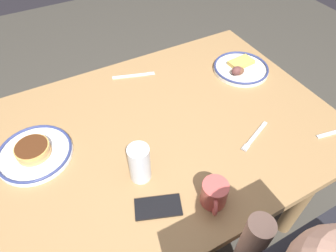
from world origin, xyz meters
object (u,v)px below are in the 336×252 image
(coffee_mug, at_px, (214,194))
(drinking_glass, at_px, (140,165))
(fork_near, at_px, (255,136))
(plate_center_pancakes, at_px, (240,68))
(plate_near_main, at_px, (34,152))
(cell_phone, at_px, (158,207))
(fork_far, at_px, (134,76))

(coffee_mug, distance_m, drinking_glass, 0.25)
(coffee_mug, distance_m, fork_near, 0.33)
(plate_center_pancakes, bearing_deg, drinking_glass, 25.36)
(plate_near_main, distance_m, coffee_mug, 0.64)
(fork_near, bearing_deg, coffee_mug, 27.03)
(fork_near, bearing_deg, drinking_glass, -5.70)
(plate_center_pancakes, xyz_separation_m, cell_phone, (0.65, 0.44, -0.01))
(coffee_mug, bearing_deg, fork_near, -152.97)
(plate_center_pancakes, height_order, drinking_glass, drinking_glass)
(plate_center_pancakes, xyz_separation_m, fork_far, (0.45, -0.20, -0.01))
(coffee_mug, relative_size, cell_phone, 0.72)
(plate_near_main, xyz_separation_m, coffee_mug, (-0.45, 0.45, 0.03))
(coffee_mug, relative_size, fork_far, 0.55)
(drinking_glass, distance_m, fork_near, 0.45)
(cell_phone, bearing_deg, fork_far, -86.85)
(fork_near, height_order, fork_far, same)
(plate_center_pancakes, distance_m, coffee_mug, 0.70)
(fork_far, bearing_deg, cell_phone, 72.60)
(plate_center_pancakes, relative_size, coffee_mug, 2.45)
(plate_center_pancakes, bearing_deg, cell_phone, 33.93)
(plate_center_pancakes, distance_m, drinking_glass, 0.72)
(plate_center_pancakes, xyz_separation_m, drinking_glass, (0.65, 0.31, 0.05))
(cell_phone, relative_size, fork_far, 0.76)
(plate_near_main, xyz_separation_m, plate_center_pancakes, (-0.95, -0.05, -0.00))
(plate_near_main, relative_size, cell_phone, 1.81)
(coffee_mug, xyz_separation_m, cell_phone, (0.16, -0.06, -0.04))
(drinking_glass, distance_m, cell_phone, 0.14)
(fork_near, bearing_deg, plate_center_pancakes, -119.96)
(drinking_glass, bearing_deg, plate_near_main, -40.89)
(drinking_glass, xyz_separation_m, fork_near, (-0.45, 0.04, -0.06))
(plate_near_main, relative_size, plate_center_pancakes, 1.02)
(plate_near_main, distance_m, fork_far, 0.55)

